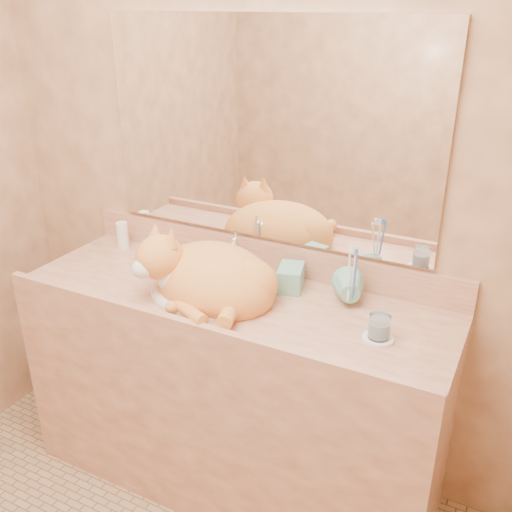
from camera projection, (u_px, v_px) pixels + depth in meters
The scene contains 12 objects.
wall_back at pixel (265, 170), 2.11m from camera, with size 2.40×0.02×2.50m, color #966544.
vanity_counter at pixel (233, 392), 2.23m from camera, with size 1.60×0.55×0.85m, color #9D6046, non-canonical shape.
mirror at pixel (264, 133), 2.05m from camera, with size 1.30×0.02×0.80m, color white.
sink_basin at pixel (211, 277), 2.04m from camera, with size 0.46×0.38×0.14m, color white, non-canonical shape.
faucet at pixel (235, 255), 2.18m from camera, with size 0.04×0.12×0.17m, color white, non-canonical shape.
cat at pixel (206, 274), 2.02m from camera, with size 0.49×0.40×0.26m, color orange, non-canonical shape.
soap_dispenser at pixel (288, 272), 2.02m from camera, with size 0.09×0.09×0.19m, color #70B4A0.
toothbrush_cup at pixel (350, 296), 1.94m from camera, with size 0.12×0.12×0.11m, color #70B4A0.
toothbrushes at pixel (352, 273), 1.91m from camera, with size 0.04×0.04×0.24m, color white, non-canonical shape.
saucer at pixel (378, 339), 1.79m from camera, with size 0.10×0.10×0.01m, color white.
water_glass at pixel (379, 326), 1.77m from camera, with size 0.07×0.07×0.08m, color white.
lotion_bottle at pixel (123, 235), 2.44m from camera, with size 0.05×0.05×0.12m, color white.
Camera 1 is at (0.91, -0.85, 1.82)m, focal length 40.00 mm.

